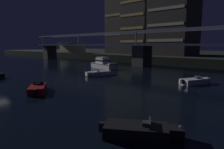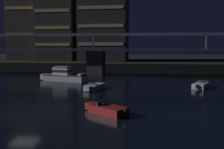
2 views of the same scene
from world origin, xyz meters
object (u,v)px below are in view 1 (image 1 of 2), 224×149
tower_west_low (121,6)px  speedboat_near_center (195,81)px  tower_central (174,18)px  waterfront_pavilion (72,48)px  speedboat_near_right (139,131)px  speedboat_mid_right (38,88)px  cabin_cruiser_near_left (103,64)px  river_bridge (142,49)px  speedboat_mid_center (99,73)px  tower_west_tall (140,22)px

tower_west_low → speedboat_near_center: size_ratio=8.14×
tower_central → waterfront_pavilion: (-45.40, -9.99, -10.56)m
speedboat_near_right → speedboat_mid_right: (-16.33, 1.83, 0.00)m
tower_central → speedboat_near_right: bearing=-66.2°
cabin_cruiser_near_left → tower_central: bearing=85.3°
tower_west_low → speedboat_mid_right: size_ratio=8.57×
speedboat_mid_right → river_bridge: bearing=102.5°
speedboat_near_center → speedboat_mid_center: size_ratio=0.96×
tower_central → speedboat_near_right: tower_central is taller
river_bridge → speedboat_near_center: (20.05, -15.89, -4.15)m
tower_central → cabin_cruiser_near_left: tower_central is taller
tower_west_tall → waterfront_pavilion: (-30.57, -10.66, -10.25)m
tower_west_tall → waterfront_pavilion: bearing=-160.8°
river_bridge → waterfront_pavilion: (-46.95, 11.91, -0.12)m
tower_west_low → speedboat_mid_right: bearing=-59.3°
speedboat_near_center → speedboat_mid_center: bearing=-167.5°
river_bridge → speedboat_near_center: size_ratio=19.96×
waterfront_pavilion → tower_west_tall: bearing=19.2°
speedboat_near_right → tower_west_tall: bearing=124.6°
tower_central → cabin_cruiser_near_left: size_ratio=2.77×
tower_central → speedboat_mid_right: bearing=-80.7°
tower_west_tall → speedboat_near_right: size_ratio=5.25×
waterfront_pavilion → tower_central: bearing=12.4°
waterfront_pavilion → cabin_cruiser_near_left: bearing=-27.8°
tower_west_low → cabin_cruiser_near_left: (22.05, -33.55, -21.27)m
speedboat_near_center → speedboat_near_right: bearing=-79.1°
tower_west_low → speedboat_mid_right: 69.80m
waterfront_pavilion → speedboat_mid_center: 59.59m
tower_west_tall → cabin_cruiser_near_left: tower_west_tall is taller
river_bridge → speedboat_near_right: 43.28m
tower_central → speedboat_near_center: bearing=-60.2°
waterfront_pavilion → speedboat_near_right: waterfront_pavilion is taller
speedboat_mid_right → speedboat_mid_center: bearing=105.8°
speedboat_near_center → tower_west_tall: bearing=133.4°
waterfront_pavilion → speedboat_near_right: 85.53m
tower_west_low → tower_central: tower_west_low is taller
tower_central → cabin_cruiser_near_left: bearing=-94.7°
river_bridge → tower_west_low: (-26.30, 22.96, 17.76)m
speedboat_mid_right → speedboat_near_right: bearing=-6.4°
speedboat_mid_right → waterfront_pavilion: bearing=139.9°
tower_west_low → tower_west_tall: (9.92, -0.38, -7.63)m
river_bridge → cabin_cruiser_near_left: size_ratio=10.62×
cabin_cruiser_near_left → speedboat_mid_right: cabin_cruiser_near_left is taller
river_bridge → tower_west_low: bearing=138.9°
waterfront_pavilion → speedboat_mid_right: size_ratio=2.62×
tower_west_tall → speedboat_near_right: bearing=-55.4°
cabin_cruiser_near_left → river_bridge: bearing=68.2°
speedboat_near_right → speedboat_near_center: bearing=100.9°
tower_west_low → speedboat_near_center: bearing=-40.0°
river_bridge → cabin_cruiser_near_left: bearing=-111.8°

